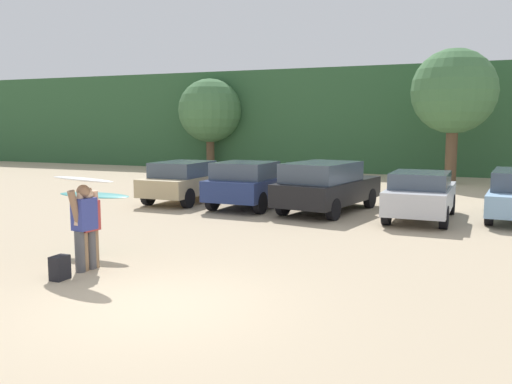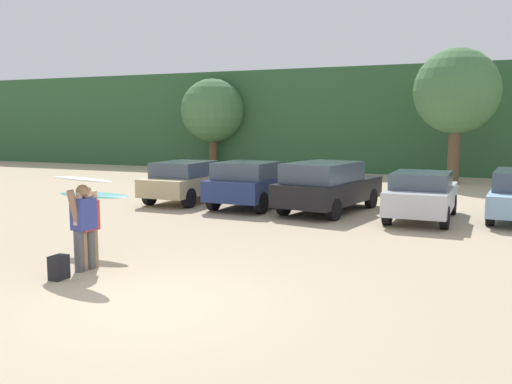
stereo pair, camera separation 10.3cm
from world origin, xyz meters
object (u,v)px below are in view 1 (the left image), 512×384
person_adult (88,224)px  parked_car_tan (187,180)px  parked_car_silver (421,194)px  backpack_dropped (60,268)px  surfboard_white (82,179)px  parked_car_black (326,186)px  person_child (87,221)px  surfboard_teal (94,195)px  parked_car_navy (251,183)px  person_companion (85,222)px

person_adult → parked_car_tan: bearing=-65.1°
parked_car_silver → backpack_dropped: (-5.48, -9.23, -0.54)m
surfboard_white → parked_car_tan: bearing=-58.5°
parked_car_tan → parked_car_black: parked_car_black is taller
parked_car_tan → person_child: 8.12m
parked_car_silver → person_child: 9.71m
surfboard_white → person_child: bearing=-38.0°
parked_car_tan → surfboard_teal: 8.05m
parked_car_black → surfboard_white: size_ratio=2.59×
parked_car_tan → person_adult: bearing=-161.0°
parked_car_tan → person_adult: (2.95, -9.09, 0.13)m
parked_car_navy → person_companion: 8.84m
parked_car_tan → parked_car_navy: size_ratio=1.05×
surfboard_white → backpack_dropped: surfboard_white is taller
parked_car_tan → parked_car_silver: 8.44m
person_adult → person_companion: 0.11m
person_adult → surfboard_white: surfboard_white is taller
person_child → person_companion: (1.03, -1.29, 0.25)m
surfboard_white → surfboard_teal: size_ratio=0.99×
person_companion → surfboard_white: bearing=-32.7°
parked_car_black → surfboard_teal: size_ratio=2.56×
parked_car_silver → surfboard_white: 10.16m
parked_car_black → parked_car_silver: parked_car_black is taller
parked_car_navy → person_adult: person_adult is taller
parked_car_navy → backpack_dropped: 9.57m
person_child → surfboard_white: surfboard_white is taller
parked_car_black → surfboard_white: bearing=174.4°
parked_car_black → person_child: parked_car_black is taller
parked_car_navy → surfboard_white: (0.18, -8.81, 0.97)m
parked_car_black → parked_car_navy: bearing=99.9°
parked_car_tan → person_child: bearing=-165.3°
person_child → backpack_dropped: (1.02, -2.01, -0.49)m
parked_car_tan → surfboard_teal: parked_car_tan is taller
parked_car_black → person_child: bearing=165.3°
parked_car_tan → surfboard_teal: size_ratio=2.32×
person_adult → person_companion: person_companion is taller
parked_car_navy → surfboard_white: bearing=-176.8°
person_child → parked_car_navy: bearing=-89.2°
parked_car_navy → parked_car_silver: parked_car_navy is taller
surfboard_white → surfboard_teal: 1.73m
parked_car_tan → parked_car_navy: (2.74, -0.35, 0.04)m
surfboard_teal → backpack_dropped: bearing=111.7°
backpack_dropped → parked_car_tan: bearing=106.5°
surfboard_teal → backpack_dropped: (0.89, -2.13, -1.06)m
backpack_dropped → parked_car_silver: bearing=59.3°
parked_car_tan → surfboard_white: surfboard_white is taller
person_companion → surfboard_teal: bearing=-50.6°
parked_car_tan → person_adult: person_adult is taller
parked_car_navy → surfboard_white: 8.87m
surfboard_teal → backpack_dropped: size_ratio=4.13×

